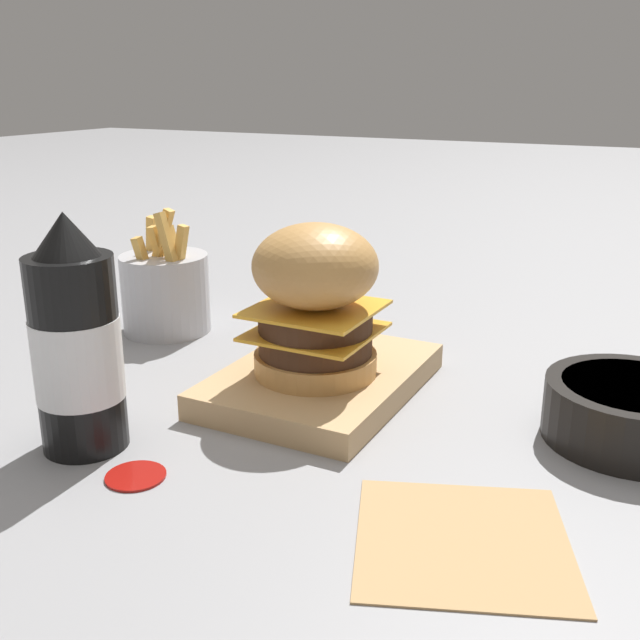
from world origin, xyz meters
TOP-DOWN VIEW (x-y plane):
  - ground_plane at (0.00, 0.00)m, footprint 6.00×6.00m
  - serving_board at (0.00, -0.02)m, footprint 0.24×0.17m
  - burger at (0.01, -0.02)m, footprint 0.12×0.12m
  - ketchup_bottle at (0.19, -0.14)m, footprint 0.07×0.07m
  - fries_basket at (-0.08, -0.27)m, footprint 0.10×0.10m
  - side_bowl at (-0.03, 0.26)m, footprint 0.15×0.15m
  - spoon at (-0.19, -0.17)m, footprint 0.07×0.14m
  - ketchup_puddle at (0.21, -0.07)m, footprint 0.05×0.05m
  - parchment_square at (0.18, 0.18)m, footprint 0.18×0.18m

SIDE VIEW (x-z plane):
  - ground_plane at x=0.00m, z-range 0.00..0.00m
  - parchment_square at x=0.18m, z-range 0.00..0.00m
  - ketchup_puddle at x=0.21m, z-range 0.00..0.00m
  - spoon at x=-0.19m, z-range 0.00..0.01m
  - serving_board at x=0.00m, z-range 0.00..0.03m
  - side_bowl at x=-0.03m, z-range 0.00..0.05m
  - fries_basket at x=-0.08m, z-range -0.03..0.13m
  - ketchup_bottle at x=0.19m, z-range -0.01..0.19m
  - burger at x=0.01m, z-range 0.03..0.17m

